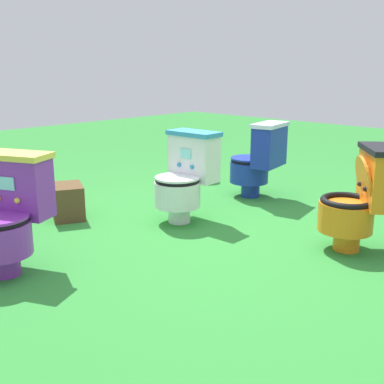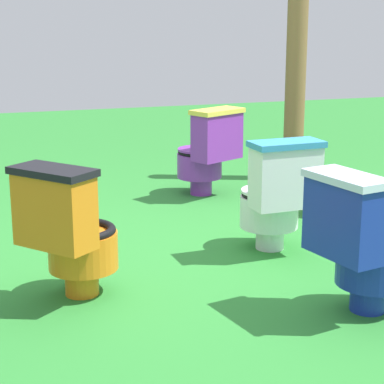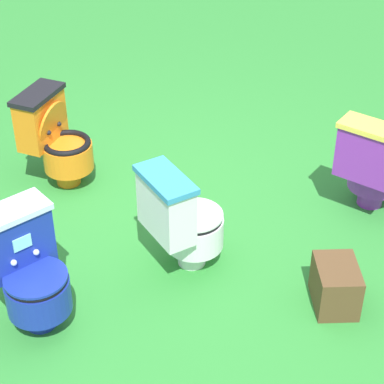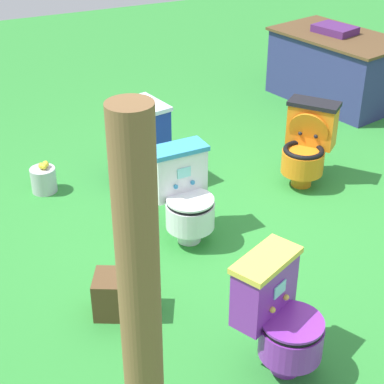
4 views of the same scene
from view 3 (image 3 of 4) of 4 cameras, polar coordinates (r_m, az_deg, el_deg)
name	(u,v)px [view 3 (image 3 of 4)]	position (r m, az deg, el deg)	size (l,w,h in m)	color
ground	(157,227)	(4.91, -2.85, -2.83)	(14.00, 14.00, 0.00)	#2D8433
toilet_blue	(28,269)	(4.09, -13.17, -6.13)	(0.49, 0.56, 0.73)	#192D9E
toilet_purple	(372,164)	(5.04, 14.40, 2.17)	(0.62, 0.58, 0.73)	purple
toilet_white	(182,220)	(4.35, -0.81, -2.27)	(0.51, 0.44, 0.73)	white
toilet_orange	(55,138)	(5.28, -11.00, 4.31)	(0.62, 0.64, 0.73)	orange
small_crate	(336,286)	(4.31, 11.54, -7.44)	(0.34, 0.25, 0.28)	brown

